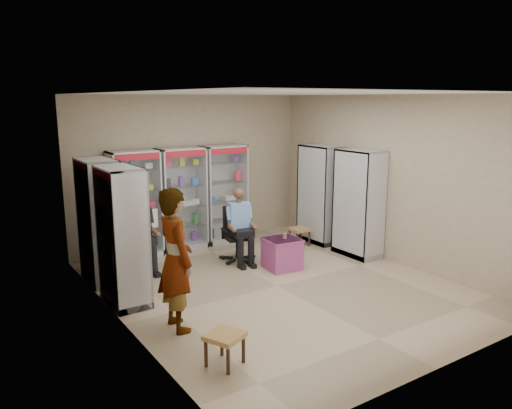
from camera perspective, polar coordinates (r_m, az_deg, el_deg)
floor at (r=8.06m, az=2.47°, el=-9.29°), size 6.00×6.00×0.00m
room_shell at (r=7.57m, az=2.60°, el=4.74°), size 5.02×6.02×3.01m
cabinet_back_left at (r=9.53m, az=-13.64°, el=0.01°), size 0.90×0.50×2.00m
cabinet_back_mid at (r=9.88m, az=-8.47°, el=0.64°), size 0.90×0.50×2.00m
cabinet_back_right at (r=10.31m, az=-3.69°, el=1.22°), size 0.90×0.50×2.00m
cabinet_right_far at (r=10.33m, az=7.34°, el=1.16°), size 0.90×0.50×2.00m
cabinet_right_near at (r=9.54m, az=11.65°, el=0.12°), size 0.90×0.50×2.00m
cabinet_left_far at (r=8.39m, az=-17.42°, el=-1.81°), size 0.90×0.50×2.00m
cabinet_left_near at (r=7.37m, az=-15.00°, el=-3.54°), size 0.90×0.50×2.00m
wooden_chair at (r=8.91m, az=-13.37°, el=-4.32°), size 0.42×0.42×0.94m
seated_customer at (r=8.81m, az=-13.32°, el=-3.15°), size 0.44×0.60×1.34m
office_chair at (r=9.12m, az=-2.15°, el=-3.40°), size 0.64×0.64×1.00m
seated_shopkeeper at (r=9.05m, az=-1.99°, el=-2.64°), size 0.52×0.65×1.28m
pink_trunk at (r=8.77m, az=2.99°, el=-5.63°), size 0.62×0.60×0.54m
tea_glass at (r=8.70m, az=3.31°, el=-3.59°), size 0.07×0.07×0.09m
woven_stool_a at (r=10.19m, az=4.97°, el=-3.68°), size 0.38×0.38×0.36m
woven_stool_b at (r=5.80m, az=-3.58°, el=-16.17°), size 0.50×0.50×0.37m
standing_man at (r=6.43m, az=-9.18°, el=-6.25°), size 0.47×0.69×1.85m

